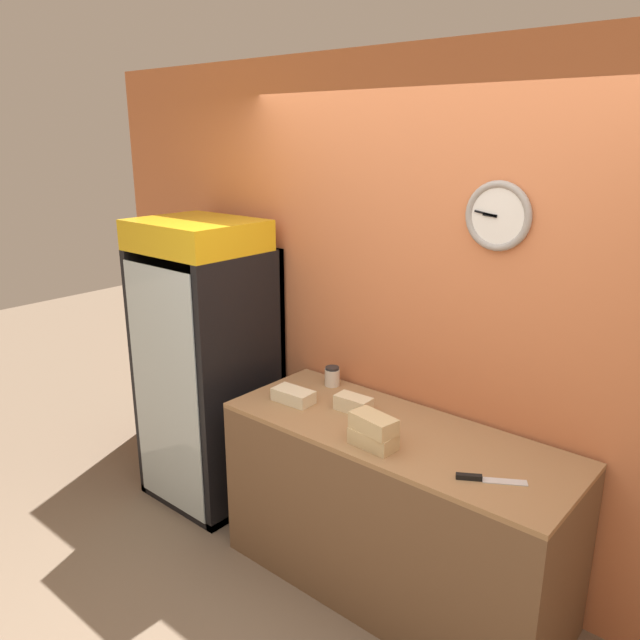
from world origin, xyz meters
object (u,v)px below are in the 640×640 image
sandwich_flat_right (353,404)px  sandwich_stack_middle (373,423)px  condiment_jar (332,376)px  beverage_cooler (212,349)px  sandwich_flat_left (293,396)px  sandwich_stack_bottom (373,439)px  chefs_knife (481,478)px

sandwich_flat_right → sandwich_stack_middle: bearing=-39.0°
sandwich_stack_middle → condiment_jar: 0.75m
beverage_cooler → sandwich_flat_right: 1.12m
sandwich_stack_middle → sandwich_flat_right: sandwich_stack_middle is taller
beverage_cooler → sandwich_flat_left: (0.81, -0.12, -0.05)m
beverage_cooler → condiment_jar: 0.84m
sandwich_stack_bottom → sandwich_flat_left: (-0.62, 0.13, -0.00)m
beverage_cooler → chefs_knife: 1.95m
chefs_knife → beverage_cooler: bearing=174.3°
sandwich_stack_bottom → sandwich_stack_middle: 0.08m
sandwich_flat_left → chefs_knife: (1.13, -0.07, -0.03)m
condiment_jar → sandwich_stack_middle: bearing=-35.9°
sandwich_flat_left → chefs_knife: sandwich_flat_left is taller
sandwich_flat_left → condiment_jar: condiment_jar is taller
chefs_knife → condiment_jar: (-1.12, 0.38, 0.05)m
sandwich_stack_middle → condiment_jar: (-0.60, 0.44, -0.06)m
chefs_knife → sandwich_stack_middle: bearing=-173.8°
beverage_cooler → chefs_knife: size_ratio=6.80×
sandwich_stack_middle → chefs_knife: sandwich_stack_middle is taller
sandwich_flat_right → chefs_knife: size_ratio=0.74×
sandwich_stack_bottom → sandwich_stack_middle: size_ratio=0.96×
sandwich_flat_left → sandwich_flat_right: bearing=20.8°
sandwich_flat_right → chefs_knife: bearing=-13.1°
sandwich_stack_middle → sandwich_flat_left: (-0.62, 0.13, -0.08)m
sandwich_stack_bottom → sandwich_flat_left: 0.63m
chefs_knife → sandwich_stack_bottom: bearing=-173.8°
sandwich_stack_middle → sandwich_flat_right: 0.40m
beverage_cooler → sandwich_flat_right: (1.12, -0.00, -0.04)m
sandwich_stack_middle → sandwich_stack_bottom: bearing=0.0°
sandwich_stack_bottom → sandwich_flat_right: bearing=141.0°
sandwich_stack_bottom → sandwich_flat_right: 0.39m
sandwich_stack_middle → beverage_cooler: bearing=170.1°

